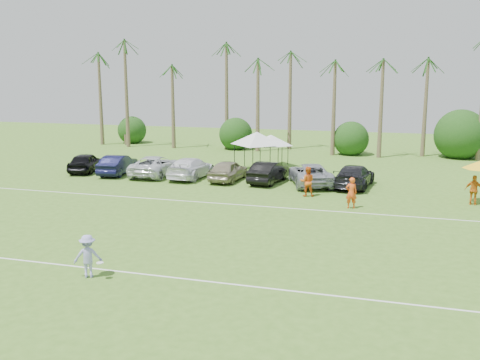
# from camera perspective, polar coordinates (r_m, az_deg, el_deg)

# --- Properties ---
(ground) EXTENTS (120.00, 120.00, 0.00)m
(ground) POSITION_cam_1_polar(r_m,az_deg,el_deg) (20.28, -15.90, -11.25)
(ground) COLOR #457122
(ground) RESTS_ON ground
(field_lines) EXTENTS (80.00, 12.10, 0.01)m
(field_lines) POSITION_cam_1_polar(r_m,az_deg,el_deg) (26.96, -6.80, -5.30)
(field_lines) COLOR white
(field_lines) RESTS_ON ground
(palm_tree_0) EXTENTS (2.40, 2.40, 8.90)m
(palm_tree_0) POSITION_cam_1_polar(r_m,az_deg,el_deg) (62.72, -14.81, 10.57)
(palm_tree_0) COLOR brown
(palm_tree_0) RESTS_ON ground
(palm_tree_1) EXTENTS (2.40, 2.40, 9.90)m
(palm_tree_1) POSITION_cam_1_polar(r_m,az_deg,el_deg) (60.30, -10.69, 11.57)
(palm_tree_1) COLOR brown
(palm_tree_1) RESTS_ON ground
(palm_tree_2) EXTENTS (2.40, 2.40, 10.90)m
(palm_tree_2) POSITION_cam_1_polar(r_m,az_deg,el_deg) (58.22, -6.23, 12.56)
(palm_tree_2) COLOR brown
(palm_tree_2) RESTS_ON ground
(palm_tree_3) EXTENTS (2.40, 2.40, 11.90)m
(palm_tree_3) POSITION_cam_1_polar(r_m,az_deg,el_deg) (56.84, -2.42, 13.51)
(palm_tree_3) COLOR brown
(palm_tree_3) RESTS_ON ground
(palm_tree_4) EXTENTS (2.40, 2.40, 8.90)m
(palm_tree_4) POSITION_cam_1_polar(r_m,az_deg,el_deg) (55.62, 1.58, 10.91)
(palm_tree_4) COLOR brown
(palm_tree_4) RESTS_ON ground
(palm_tree_5) EXTENTS (2.40, 2.40, 9.90)m
(palm_tree_5) POSITION_cam_1_polar(r_m,az_deg,el_deg) (54.73, 5.72, 11.78)
(palm_tree_5) COLOR brown
(palm_tree_5) RESTS_ON ground
(palm_tree_6) EXTENTS (2.40, 2.40, 10.90)m
(palm_tree_6) POSITION_cam_1_polar(r_m,az_deg,el_deg) (54.14, 10.00, 12.59)
(palm_tree_6) COLOR brown
(palm_tree_6) RESTS_ON ground
(palm_tree_7) EXTENTS (2.40, 2.40, 11.90)m
(palm_tree_7) POSITION_cam_1_polar(r_m,az_deg,el_deg) (53.85, 14.38, 13.33)
(palm_tree_7) COLOR brown
(palm_tree_7) RESTS_ON ground
(palm_tree_8) EXTENTS (2.40, 2.40, 8.90)m
(palm_tree_8) POSITION_cam_1_polar(r_m,az_deg,el_deg) (53.80, 19.65, 10.29)
(palm_tree_8) COLOR brown
(palm_tree_8) RESTS_ON ground
(bush_tree_0) EXTENTS (4.00, 4.00, 4.00)m
(bush_tree_0) POSITION_cam_1_polar(r_m,az_deg,el_deg) (62.37, -11.70, 5.47)
(bush_tree_0) COLOR brown
(bush_tree_0) RESTS_ON ground
(bush_tree_1) EXTENTS (4.00, 4.00, 4.00)m
(bush_tree_1) POSITION_cam_1_polar(r_m,az_deg,el_deg) (57.41, -0.13, 5.24)
(bush_tree_1) COLOR brown
(bush_tree_1) RESTS_ON ground
(bush_tree_2) EXTENTS (4.00, 4.00, 4.00)m
(bush_tree_2) POSITION_cam_1_polar(r_m,az_deg,el_deg) (55.21, 11.93, 4.77)
(bush_tree_2) COLOR brown
(bush_tree_2) RESTS_ON ground
(bush_tree_3) EXTENTS (4.00, 4.00, 4.00)m
(bush_tree_3) POSITION_cam_1_polar(r_m,az_deg,el_deg) (55.32, 22.33, 4.20)
(bush_tree_3) COLOR brown
(bush_tree_3) RESTS_ON ground
(sideline_player_a) EXTENTS (0.77, 0.61, 1.83)m
(sideline_player_a) POSITION_cam_1_polar(r_m,az_deg,el_deg) (31.58, 11.79, -1.35)
(sideline_player_a) COLOR #F6541B
(sideline_player_a) RESTS_ON ground
(sideline_player_b) EXTENTS (1.05, 0.89, 1.92)m
(sideline_player_b) POSITION_cam_1_polar(r_m,az_deg,el_deg) (34.30, 7.18, -0.16)
(sideline_player_b) COLOR #DD5B18
(sideline_player_b) RESTS_ON ground
(sideline_player_c) EXTENTS (1.11, 0.63, 1.79)m
(sideline_player_c) POSITION_cam_1_polar(r_m,az_deg,el_deg) (34.65, 23.70, -1.00)
(sideline_player_c) COLOR orange
(sideline_player_c) RESTS_ON ground
(canopy_tent_left) EXTENTS (4.51, 4.51, 3.65)m
(canopy_tent_left) POSITION_cam_1_polar(r_m,az_deg,el_deg) (43.51, 1.82, 5.16)
(canopy_tent_left) COLOR black
(canopy_tent_left) RESTS_ON ground
(canopy_tent_right) EXTENTS (3.87, 3.87, 3.14)m
(canopy_tent_right) POSITION_cam_1_polar(r_m,az_deg,el_deg) (45.48, 3.32, 4.84)
(canopy_tent_right) COLOR black
(canopy_tent_right) RESTS_ON ground
(frisbee_player) EXTENTS (1.32, 1.00, 1.67)m
(frisbee_player) POSITION_cam_1_polar(r_m,az_deg,el_deg) (21.24, -15.91, -7.82)
(frisbee_player) COLOR #9E9BDC
(frisbee_player) RESTS_ON ground
(parked_car_0) EXTENTS (2.80, 4.81, 1.54)m
(parked_car_0) POSITION_cam_1_polar(r_m,az_deg,el_deg) (44.59, -16.13, 1.82)
(parked_car_0) COLOR black
(parked_car_0) RESTS_ON ground
(parked_car_1) EXTENTS (2.15, 4.83, 1.54)m
(parked_car_1) POSITION_cam_1_polar(r_m,az_deg,el_deg) (42.82, -12.91, 1.61)
(parked_car_1) COLOR black
(parked_car_1) RESTS_ON ground
(parked_car_2) EXTENTS (2.87, 5.67, 1.54)m
(parked_car_2) POSITION_cam_1_polar(r_m,az_deg,el_deg) (41.71, -9.07, 1.51)
(parked_car_2) COLOR silver
(parked_car_2) RESTS_ON ground
(parked_car_3) EXTENTS (2.40, 5.40, 1.54)m
(parked_car_3) POSITION_cam_1_polar(r_m,az_deg,el_deg) (40.41, -5.26, 1.30)
(parked_car_3) COLOR white
(parked_car_3) RESTS_ON ground
(parked_car_4) EXTENTS (2.09, 4.62, 1.54)m
(parked_car_4) POSITION_cam_1_polar(r_m,az_deg,el_deg) (39.19, -1.27, 1.04)
(parked_car_4) COLOR gray
(parked_car_4) RESTS_ON ground
(parked_car_5) EXTENTS (2.19, 4.84, 1.54)m
(parked_car_5) POSITION_cam_1_polar(r_m,az_deg,el_deg) (38.52, 3.08, 0.85)
(parked_car_5) COLOR black
(parked_car_5) RESTS_ON ground
(parked_car_6) EXTENTS (4.24, 6.07, 1.54)m
(parked_car_6) POSITION_cam_1_polar(r_m,az_deg,el_deg) (37.96, 7.53, 0.62)
(parked_car_6) COLOR #989CA5
(parked_car_6) RESTS_ON ground
(parked_car_7) EXTENTS (2.72, 5.51, 1.54)m
(parked_car_7) POSITION_cam_1_polar(r_m,az_deg,el_deg) (37.80, 12.10, 0.43)
(parked_car_7) COLOR black
(parked_car_7) RESTS_ON ground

